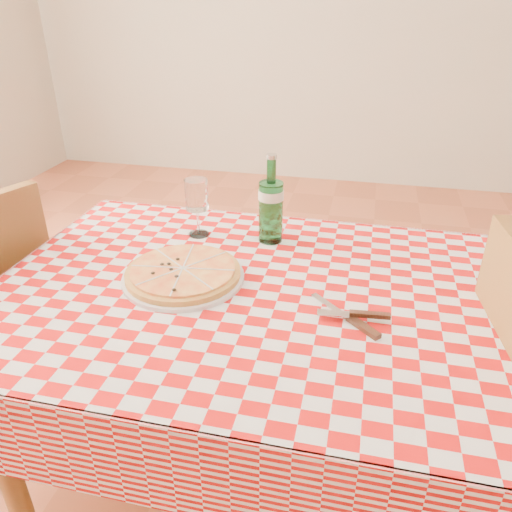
{
  "coord_description": "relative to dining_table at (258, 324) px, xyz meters",
  "views": [
    {
      "loc": [
        0.22,
        -1.0,
        1.4
      ],
      "look_at": [
        -0.02,
        0.06,
        0.82
      ],
      "focal_mm": 35.0,
      "sensor_mm": 36.0,
      "label": 1
    }
  ],
  "objects": [
    {
      "name": "water_bottle",
      "position": [
        -0.03,
        0.27,
        0.23
      ],
      "size": [
        0.09,
        0.09,
        0.25
      ],
      "primitive_type": null,
      "rotation": [
        0.0,
        0.0,
        0.37
      ],
      "color": "#186129",
      "rests_on": "tablecloth"
    },
    {
      "name": "tablecloth",
      "position": [
        0.0,
        0.0,
        0.09
      ],
      "size": [
        1.3,
        0.9,
        0.01
      ],
      "primitive_type": "cube",
      "color": "#B20B0A",
      "rests_on": "dining_table"
    },
    {
      "name": "dining_table",
      "position": [
        0.0,
        0.0,
        0.0
      ],
      "size": [
        1.2,
        0.8,
        0.75
      ],
      "color": "brown",
      "rests_on": "ground"
    },
    {
      "name": "cutlery",
      "position": [
        0.22,
        -0.07,
        0.11
      ],
      "size": [
        0.26,
        0.24,
        0.02
      ],
      "primitive_type": null,
      "rotation": [
        0.0,
        0.0,
        -0.26
      ],
      "color": "silver",
      "rests_on": "tablecloth"
    },
    {
      "name": "pizza_plate",
      "position": [
        -0.19,
        0.01,
        0.12
      ],
      "size": [
        0.34,
        0.34,
        0.04
      ],
      "primitive_type": null,
      "rotation": [
        0.0,
        0.0,
        0.13
      ],
      "color": "#C28C40",
      "rests_on": "tablecloth"
    },
    {
      "name": "wine_glass",
      "position": [
        -0.24,
        0.26,
        0.18
      ],
      "size": [
        0.07,
        0.07,
        0.17
      ],
      "primitive_type": null,
      "rotation": [
        0.0,
        0.0,
        0.04
      ],
      "color": "white",
      "rests_on": "tablecloth"
    }
  ]
}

